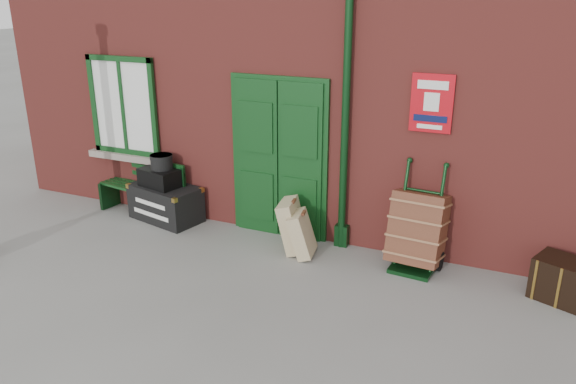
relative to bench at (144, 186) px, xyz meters
The scene contains 10 objects.
ground 2.90m from the bench, 27.47° to the right, with size 80.00×80.00×0.00m, color gray.
station_building 3.75m from the bench, 40.59° to the left, with size 10.30×4.30×4.36m.
bench is the anchor object (origin of this frame).
houdini_trunk 0.48m from the bench, ahead, with size 1.08×0.59×0.54m, color black.
strongbox 0.45m from the bench, 10.18° to the right, with size 0.59×0.43×0.27m, color black.
hatbox 0.63m from the bench, ahead, with size 0.32×0.32×0.22m, color black.
suitcase_back 2.64m from the bench, ahead, with size 0.20×0.49×0.69m, color tan.
suitcase_front 2.83m from the bench, ahead, with size 0.18×0.44×0.59m, color tan.
porter_trolley 4.25m from the bench, ahead, with size 0.69×0.74×1.33m.
dark_trunk 5.97m from the bench, ahead, with size 0.68×0.44×0.49m, color black.
Camera 1 is at (2.80, -5.28, 3.34)m, focal length 35.00 mm.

